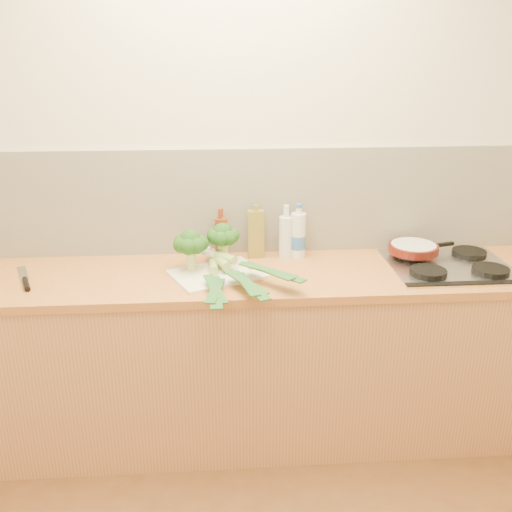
{
  "coord_description": "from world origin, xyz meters",
  "views": [
    {
      "loc": [
        -0.11,
        -1.31,
        1.92
      ],
      "look_at": [
        0.07,
        1.1,
        1.02
      ],
      "focal_mm": 40.0,
      "sensor_mm": 36.0,
      "label": 1
    }
  ],
  "objects_px": {
    "gas_hob": "(450,265)",
    "chopping_board": "(217,274)",
    "skillet": "(414,248)",
    "chefs_knife": "(25,281)"
  },
  "relations": [
    {
      "from": "gas_hob",
      "to": "chopping_board",
      "type": "bearing_deg",
      "value": -179.0
    },
    {
      "from": "gas_hob",
      "to": "skillet",
      "type": "bearing_deg",
      "value": 139.13
    },
    {
      "from": "gas_hob",
      "to": "skillet",
      "type": "distance_m",
      "value": 0.19
    },
    {
      "from": "chopping_board",
      "to": "gas_hob",
      "type": "bearing_deg",
      "value": -23.61
    },
    {
      "from": "gas_hob",
      "to": "chopping_board",
      "type": "height_order",
      "value": "gas_hob"
    },
    {
      "from": "gas_hob",
      "to": "skillet",
      "type": "relative_size",
      "value": 1.62
    },
    {
      "from": "chefs_knife",
      "to": "skillet",
      "type": "height_order",
      "value": "skillet"
    },
    {
      "from": "chopping_board",
      "to": "skillet",
      "type": "relative_size",
      "value": 1.13
    },
    {
      "from": "chopping_board",
      "to": "skillet",
      "type": "xyz_separation_m",
      "value": [
        0.99,
        0.14,
        0.05
      ]
    },
    {
      "from": "gas_hob",
      "to": "skillet",
      "type": "height_order",
      "value": "skillet"
    }
  ]
}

